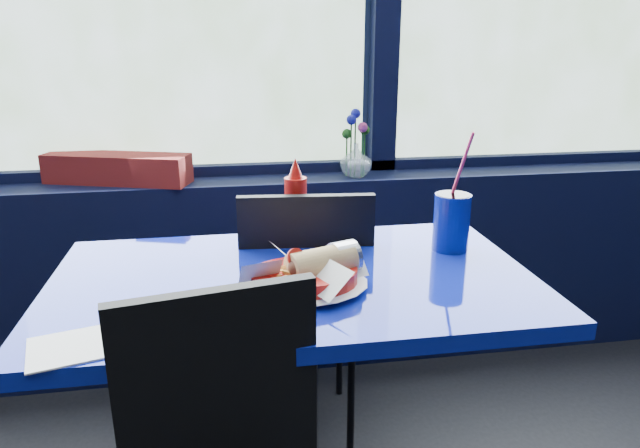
{
  "coord_description": "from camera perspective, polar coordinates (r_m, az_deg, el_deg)",
  "views": [
    {
      "loc": [
        0.15,
        0.69,
        1.32
      ],
      "look_at": [
        0.36,
        1.98,
        0.89
      ],
      "focal_mm": 32.0,
      "sensor_mm": 36.0,
      "label": 1
    }
  ],
  "objects": [
    {
      "name": "soda_cup",
      "position": [
        1.63,
        13.02,
        0.33
      ],
      "size": [
        0.1,
        0.1,
        0.34
      ],
      "rotation": [
        0.0,
        0.0,
        -0.12
      ],
      "color": "navy",
      "rests_on": "near_table"
    },
    {
      "name": "near_table",
      "position": [
        1.52,
        -2.56,
        -11.53
      ],
      "size": [
        1.2,
        0.7,
        0.75
      ],
      "color": "black",
      "rests_on": "ground"
    },
    {
      "name": "planter_box",
      "position": [
        2.27,
        -19.61,
        5.26
      ],
      "size": [
        0.56,
        0.3,
        0.11
      ],
      "primitive_type": "cube",
      "rotation": [
        0.0,
        0.0,
        -0.32
      ],
      "color": "maroon",
      "rests_on": "window_sill"
    },
    {
      "name": "window_sill",
      "position": [
        2.37,
        -12.31,
        -5.09
      ],
      "size": [
        5.0,
        0.26,
        0.8
      ],
      "primitive_type": "cube",
      "color": "black",
      "rests_on": "ground"
    },
    {
      "name": "napkin",
      "position": [
        1.22,
        -24.08,
        -11.28
      ],
      "size": [
        0.17,
        0.17,
        0.0
      ],
      "primitive_type": "cube",
      "rotation": [
        0.0,
        0.0,
        0.27
      ],
      "color": "white",
      "rests_on": "near_table"
    },
    {
      "name": "food_basket",
      "position": [
        1.35,
        -1.38,
        -5.14
      ],
      "size": [
        0.28,
        0.28,
        0.1
      ],
      "rotation": [
        0.0,
        0.0,
        -0.08
      ],
      "color": "#A9110B",
      "rests_on": "near_table"
    },
    {
      "name": "ketchup_bottle",
      "position": [
        1.67,
        -2.43,
        2.06
      ],
      "size": [
        0.07,
        0.07,
        0.24
      ],
      "color": "#A9110B",
      "rests_on": "near_table"
    },
    {
      "name": "flower_vase",
      "position": [
        2.23,
        3.61,
        6.77
      ],
      "size": [
        0.14,
        0.14,
        0.26
      ],
      "rotation": [
        0.0,
        0.0,
        -0.08
      ],
      "color": "silver",
      "rests_on": "window_sill"
    },
    {
      "name": "chair_near_back",
      "position": [
        1.83,
        -2.14,
        -7.84
      ],
      "size": [
        0.44,
        0.45,
        0.9
      ],
      "rotation": [
        0.0,
        0.0,
        3.05
      ],
      "color": "black",
      "rests_on": "ground"
    }
  ]
}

